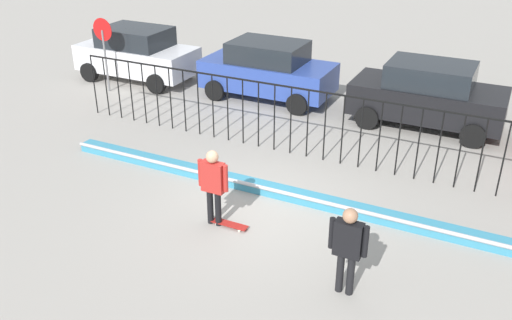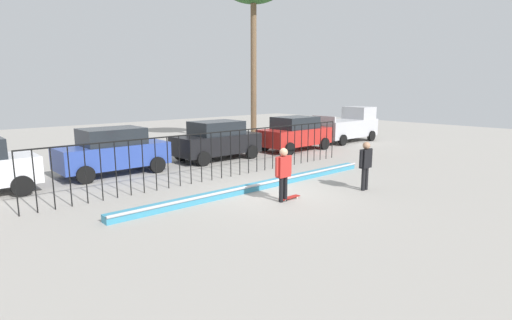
% 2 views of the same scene
% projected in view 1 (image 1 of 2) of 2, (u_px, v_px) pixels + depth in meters
% --- Properties ---
extents(ground_plane, '(60.00, 60.00, 0.00)m').
position_uv_depth(ground_plane, '(255.00, 210.00, 12.19)').
color(ground_plane, '#9E9991').
extents(bowl_coping_ledge, '(11.00, 0.40, 0.27)m').
position_uv_depth(bowl_coping_ledge, '(270.00, 189.00, 12.77)').
color(bowl_coping_ledge, teal).
rests_on(bowl_coping_ledge, ground).
extents(perimeter_fence, '(14.04, 0.04, 1.85)m').
position_uv_depth(perimeter_fence, '(308.00, 116.00, 14.10)').
color(perimeter_fence, black).
rests_on(perimeter_fence, ground).
extents(skateboarder, '(0.68, 0.26, 1.69)m').
position_uv_depth(skateboarder, '(213.00, 181.00, 11.25)').
color(skateboarder, black).
rests_on(skateboarder, ground).
extents(skateboard, '(0.80, 0.20, 0.07)m').
position_uv_depth(skateboard, '(230.00, 224.00, 11.57)').
color(skateboard, '#A51E19').
rests_on(skateboard, ground).
extents(camera_operator, '(0.68, 0.26, 1.69)m').
position_uv_depth(camera_operator, '(348.00, 244.00, 9.29)').
color(camera_operator, black).
rests_on(camera_operator, ground).
extents(parked_car_white, '(4.30, 2.12, 1.90)m').
position_uv_depth(parked_car_white, '(137.00, 53.00, 19.94)').
color(parked_car_white, silver).
rests_on(parked_car_white, ground).
extents(parked_car_blue, '(4.30, 2.12, 1.90)m').
position_uv_depth(parked_car_blue, '(268.00, 70.00, 18.18)').
color(parked_car_blue, '#2D479E').
rests_on(parked_car_blue, ground).
extents(parked_car_black, '(4.30, 2.12, 1.90)m').
position_uv_depth(parked_car_black, '(428.00, 95.00, 16.03)').
color(parked_car_black, black).
rests_on(parked_car_black, ground).
extents(stop_sign, '(0.76, 0.07, 2.50)m').
position_uv_depth(stop_sign, '(104.00, 45.00, 18.53)').
color(stop_sign, slate).
rests_on(stop_sign, ground).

